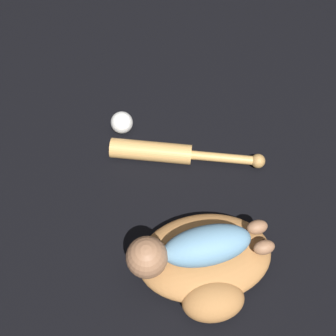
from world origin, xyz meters
TOP-DOWN VIEW (x-y plane):
  - ground_plane at (0.00, 0.00)m, footprint 6.00×6.00m
  - baseball_glove at (-0.01, 0.03)m, footprint 0.41×0.35m
  - baby_figure at (0.03, 0.00)m, footprint 0.37×0.17m
  - baseball_bat at (-0.07, -0.32)m, footprint 0.41×0.28m
  - baseball at (0.01, -0.48)m, footprint 0.07×0.07m

SIDE VIEW (x-z plane):
  - ground_plane at x=0.00m, z-range 0.00..0.00m
  - baseball_bat at x=-0.07m, z-range 0.00..0.06m
  - baseball at x=0.01m, z-range 0.00..0.07m
  - baseball_glove at x=-0.01m, z-range 0.00..0.09m
  - baby_figure at x=0.03m, z-range 0.08..0.18m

